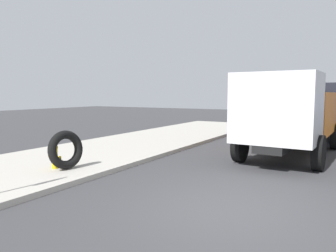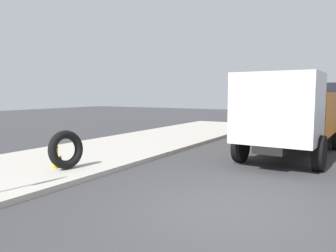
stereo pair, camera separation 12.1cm
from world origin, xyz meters
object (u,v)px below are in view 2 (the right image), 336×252
(loose_tire, at_px, (66,150))
(dump_truck_blue, at_px, (329,107))
(dump_truck_orange, at_px, (294,113))
(fire_hydrant, at_px, (55,155))
(dump_truck_gray, at_px, (313,102))

(loose_tire, bearing_deg, dump_truck_blue, -22.83)
(loose_tire, distance_m, dump_truck_orange, 8.24)
(dump_truck_blue, bearing_deg, dump_truck_orange, 175.48)
(dump_truck_orange, relative_size, dump_truck_blue, 1.01)
(fire_hydrant, xyz_separation_m, loose_tire, (0.09, -0.37, 0.19))
(dump_truck_orange, bearing_deg, dump_truck_blue, -4.52)
(fire_hydrant, height_order, dump_truck_blue, dump_truck_blue)
(fire_hydrant, distance_m, dump_truck_gray, 23.67)
(fire_hydrant, distance_m, dump_truck_blue, 15.10)
(dump_truck_orange, bearing_deg, loose_tire, 140.84)
(fire_hydrant, relative_size, loose_tire, 0.64)
(loose_tire, xyz_separation_m, dump_truck_blue, (13.66, -5.75, 0.89))
(dump_truck_gray, bearing_deg, loose_tire, 170.77)
(loose_tire, bearing_deg, dump_truck_orange, -39.16)
(loose_tire, height_order, dump_truck_blue, dump_truck_blue)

